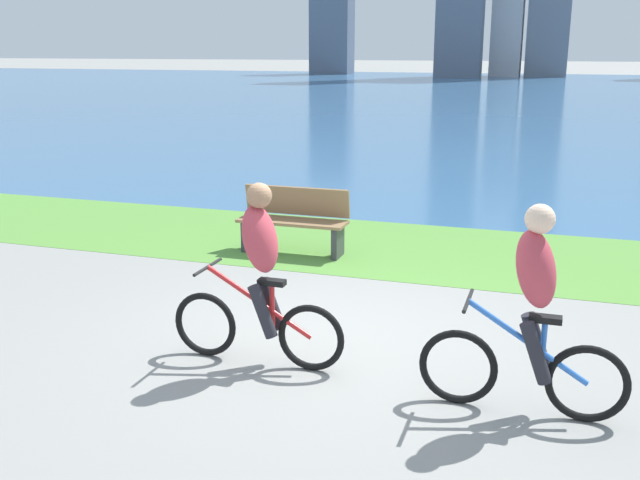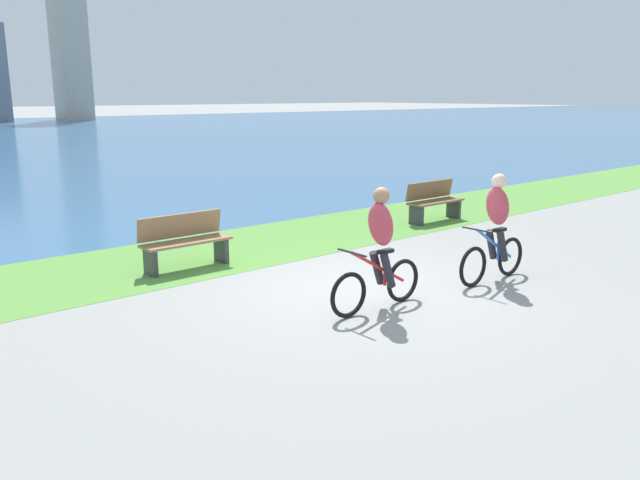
{
  "view_description": "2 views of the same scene",
  "coord_description": "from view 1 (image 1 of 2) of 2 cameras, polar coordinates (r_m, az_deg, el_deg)",
  "views": [
    {
      "loc": [
        1.97,
        -6.29,
        2.75
      ],
      "look_at": [
        -0.29,
        0.6,
        0.82
      ],
      "focal_mm": 40.69,
      "sensor_mm": 36.0,
      "label": 1
    },
    {
      "loc": [
        -6.25,
        -6.44,
        2.82
      ],
      "look_at": [
        -0.77,
        0.04,
        0.86
      ],
      "focal_mm": 35.67,
      "sensor_mm": 36.0,
      "label": 2
    }
  ],
  "objects": [
    {
      "name": "ground_plane",
      "position": [
        7.14,
        0.71,
        -7.71
      ],
      "size": [
        300.0,
        300.0,
        0.0
      ],
      "primitive_type": "plane",
      "color": "gray"
    },
    {
      "name": "grass_strip_bayside",
      "position": [
        10.28,
        6.41,
        -0.66
      ],
      "size": [
        120.0,
        2.98,
        0.01
      ],
      "primitive_type": "cube",
      "color": "#59933D",
      "rests_on": "ground"
    },
    {
      "name": "bay_water_surface",
      "position": [
        46.76,
        15.96,
        11.01
      ],
      "size": [
        300.0,
        70.88,
        0.0
      ],
      "primitive_type": "cube",
      "color": "#386693",
      "rests_on": "ground"
    },
    {
      "name": "cyclist_lead",
      "position": [
        6.34,
        -4.78,
        -2.78
      ],
      "size": [
        1.63,
        0.52,
        1.65
      ],
      "color": "black",
      "rests_on": "ground"
    },
    {
      "name": "cyclist_trailing",
      "position": [
        5.68,
        16.24,
        -5.45
      ],
      "size": [
        1.58,
        0.52,
        1.66
      ],
      "color": "black",
      "rests_on": "ground"
    },
    {
      "name": "bench_far_along_path",
      "position": [
        9.94,
        -2.08,
        1.54
      ],
      "size": [
        1.5,
        0.47,
        0.9
      ],
      "color": "olive",
      "rests_on": "ground"
    }
  ]
}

